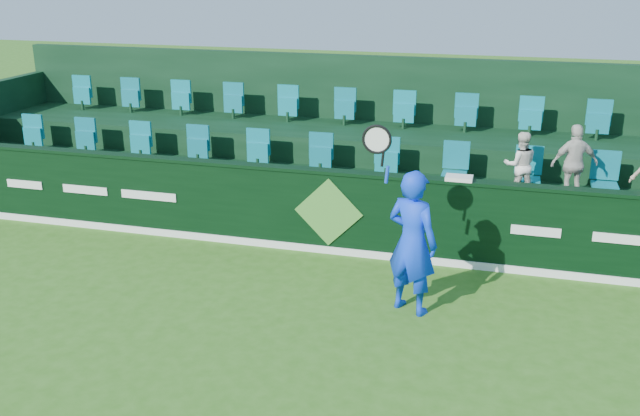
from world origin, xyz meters
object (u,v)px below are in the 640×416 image
(spectator_middle, at_px, (574,164))
(towel, at_px, (459,178))
(spectator_left, at_px, (520,165))
(tennis_player, at_px, (412,241))

(spectator_middle, bearing_deg, towel, 16.63)
(spectator_left, xyz_separation_m, towel, (-0.86, -1.12, 0.04))
(spectator_left, distance_m, spectator_middle, 0.81)
(tennis_player, height_order, towel, tennis_player)
(tennis_player, xyz_separation_m, spectator_middle, (2.10, 2.79, 0.44))
(tennis_player, bearing_deg, spectator_middle, 53.08)
(spectator_left, height_order, towel, spectator_left)
(spectator_middle, bearing_deg, tennis_player, 35.83)
(towel, bearing_deg, spectator_middle, 33.88)
(spectator_left, xyz_separation_m, spectator_middle, (0.81, 0.00, 0.08))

